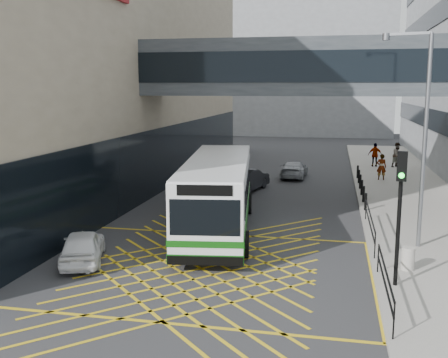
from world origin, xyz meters
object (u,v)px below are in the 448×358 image
Objects in this scene: street_lamp at (421,127)px; pedestrian_c at (375,155)px; car_dark at (247,179)px; car_silver at (294,169)px; bus at (218,192)px; pedestrian_b at (397,155)px; pedestrian_a at (381,167)px; car_white at (83,246)px; traffic_light at (400,200)px; litter_bin at (408,258)px.

pedestrian_c is (0.04, 21.95, -3.82)m from street_lamp.
car_dark reaches higher than car_silver.
bus is 9.00m from street_lamp.
street_lamp is at bearing -133.57° from pedestrian_b.
pedestrian_c is (-1.72, -0.05, -0.03)m from pedestrian_b.
pedestrian_a is (8.59, 4.94, 0.33)m from car_dark.
car_white is at bearing -134.12° from bus.
pedestrian_b is (2.96, 26.73, -1.87)m from traffic_light.
pedestrian_a is (6.02, -0.61, 0.41)m from car_silver.
litter_bin is (5.41, -19.25, -0.09)m from car_silver.
car_dark is at bearing -171.43° from pedestrian_b.
traffic_light reaches higher than pedestrian_a.
pedestrian_c is at bearing 59.87° from bus.
pedestrian_b is (14.05, 26.17, 0.51)m from car_white.
car_silver reaches higher than litter_bin.
pedestrian_c reaches higher than car_white.
car_white is 15.33m from car_dark.
street_lamp is at bearing 78.76° from litter_bin.
street_lamp reaches higher than pedestrian_c.
street_lamp is 22.28m from pedestrian_c.
litter_bin is at bearing 108.19° from car_silver.
bus reaches higher than litter_bin.
car_white is at bearing 61.26° from pedestrian_c.
litter_bin is at bearing -86.76° from street_lamp.
pedestrian_b is at bearing -138.38° from car_white.
car_dark is at bearing 83.38° from bus.
street_lamp is at bearing 82.28° from traffic_light.
street_lamp is at bearing 86.42° from pedestrian_c.
pedestrian_c is at bearing -134.17° from car_silver.
bus reaches higher than pedestrian_c.
car_silver is at bearing 124.78° from street_lamp.
pedestrian_a is at bearing -141.99° from car_white.
traffic_light reaches higher than car_white.
street_lamp is (12.29, 4.18, 4.29)m from car_white.
litter_bin is 0.42× the size of pedestrian_c.
litter_bin is at bearing 85.07° from pedestrian_c.
car_dark is at bearing 120.21° from litter_bin.
pedestrian_a is (12.30, 19.81, 0.43)m from car_white.
pedestrian_b is (2.36, 25.00, 0.57)m from litter_bin.
pedestrian_c is at bearing -113.94° from car_dark.
bus is 8.92m from litter_bin.
pedestrian_b is (10.34, 11.30, 0.41)m from car_dark.
pedestrian_c is (8.37, 20.68, -0.66)m from bus.
pedestrian_a reaches higher than car_white.
bus is at bearing 62.65° from pedestrian_a.
litter_bin is (-0.60, -3.01, -4.36)m from street_lamp.
pedestrian_a is (1.21, 20.37, -1.95)m from traffic_light.
car_silver is 0.95× the size of traffic_light.
street_lamp reaches higher than litter_bin.
traffic_light reaches higher than pedestrian_b.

